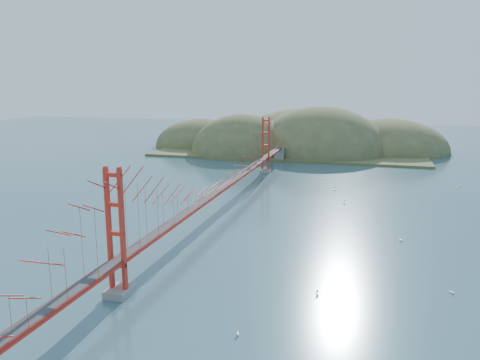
# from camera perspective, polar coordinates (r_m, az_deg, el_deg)

# --- Properties ---
(ground) EXTENTS (320.00, 320.00, 0.00)m
(ground) POSITION_cam_1_polar(r_m,az_deg,el_deg) (70.27, -2.23, -3.59)
(ground) COLOR #305461
(ground) RESTS_ON ground
(bridge) EXTENTS (2.20, 94.40, 12.00)m
(bridge) POSITION_cam_1_polar(r_m,az_deg,el_deg) (68.91, -2.23, 2.08)
(bridge) COLOR gray
(bridge) RESTS_ON ground
(far_headlands) EXTENTS (84.00, 58.00, 25.00)m
(far_headlands) POSITION_cam_1_polar(r_m,az_deg,el_deg) (135.57, 7.58, 3.81)
(far_headlands) COLOR olive
(far_headlands) RESTS_ON ground
(sailboat_8) EXTENTS (0.63, 0.58, 0.71)m
(sailboat_8) POSITION_cam_1_polar(r_m,az_deg,el_deg) (95.06, 25.25, -0.55)
(sailboat_8) COLOR white
(sailboat_8) RESTS_ON ground
(sailboat_12) EXTENTS (0.60, 0.60, 0.66)m
(sailboat_12) POSITION_cam_1_polar(r_m,az_deg,el_deg) (93.01, 9.79, 0.17)
(sailboat_12) COLOR white
(sailboat_12) RESTS_ON ground
(sailboat_16) EXTENTS (0.64, 0.64, 0.67)m
(sailboat_16) POSITION_cam_1_polar(r_m,az_deg,el_deg) (75.33, 12.60, -2.69)
(sailboat_16) COLOR white
(sailboat_16) RESTS_ON ground
(sailboat_6) EXTENTS (0.49, 0.50, 0.56)m
(sailboat_6) POSITION_cam_1_polar(r_m,az_deg,el_deg) (37.13, -0.27, -18.11)
(sailboat_6) COLOR white
(sailboat_6) RESTS_ON ground
(sailboat_3) EXTENTS (0.71, 0.71, 0.74)m
(sailboat_3) POSITION_cam_1_polar(r_m,az_deg,el_deg) (84.07, 11.50, -1.13)
(sailboat_3) COLOR white
(sailboat_3) RESTS_ON ground
(sailboat_0) EXTENTS (0.57, 0.58, 0.65)m
(sailboat_0) POSITION_cam_1_polar(r_m,az_deg,el_deg) (59.94, 19.01, -6.84)
(sailboat_0) COLOR white
(sailboat_0) RESTS_ON ground
(sailboat_2) EXTENTS (0.54, 0.54, 0.56)m
(sailboat_2) POSITION_cam_1_polar(r_m,az_deg,el_deg) (47.48, 24.42, -12.27)
(sailboat_2) COLOR white
(sailboat_2) RESTS_ON ground
(sailboat_17) EXTENTS (0.60, 0.53, 0.68)m
(sailboat_17) POSITION_cam_1_polar(r_m,az_deg,el_deg) (99.09, 26.39, -0.19)
(sailboat_17) COLOR white
(sailboat_17) RESTS_ON ground
(sailboat_7) EXTENTS (0.51, 0.42, 0.60)m
(sailboat_7) POSITION_cam_1_polar(r_m,az_deg,el_deg) (98.54, 23.13, 0.03)
(sailboat_7) COLOR white
(sailboat_7) RESTS_ON ground
(sailboat_15) EXTENTS (0.41, 0.48, 0.56)m
(sailboat_15) POSITION_cam_1_polar(r_m,az_deg,el_deg) (93.54, 25.02, -0.73)
(sailboat_15) COLOR white
(sailboat_15) RESTS_ON ground
(sailboat_extra_0) EXTENTS (0.48, 0.51, 0.57)m
(sailboat_extra_0) POSITION_cam_1_polar(r_m,az_deg,el_deg) (43.66, 9.39, -13.45)
(sailboat_extra_0) COLOR white
(sailboat_extra_0) RESTS_ON ground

